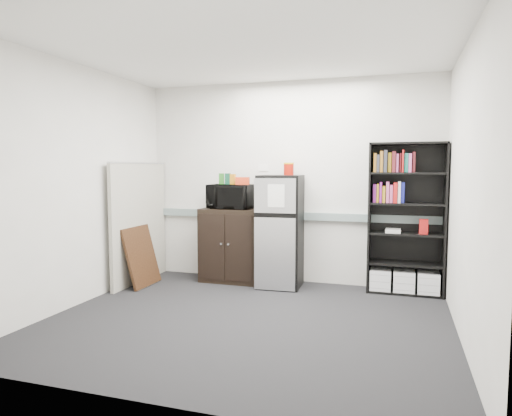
{
  "coord_description": "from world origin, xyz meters",
  "views": [
    {
      "loc": [
        1.45,
        -4.27,
        1.54
      ],
      "look_at": [
        -0.19,
        0.9,
        1.07
      ],
      "focal_mm": 32.0,
      "sensor_mm": 36.0,
      "label": 1
    }
  ],
  "objects_px": {
    "bookshelf": "(406,220)",
    "cubicle_partition": "(139,222)",
    "cabinet": "(232,245)",
    "microwave": "(231,197)",
    "refrigerator": "(280,231)"
  },
  "relations": [
    {
      "from": "bookshelf",
      "to": "microwave",
      "type": "distance_m",
      "value": 2.27
    },
    {
      "from": "cubicle_partition",
      "to": "cabinet",
      "type": "xyz_separation_m",
      "value": [
        1.17,
        0.42,
        -0.31
      ]
    },
    {
      "from": "bookshelf",
      "to": "microwave",
      "type": "height_order",
      "value": "bookshelf"
    },
    {
      "from": "bookshelf",
      "to": "cabinet",
      "type": "height_order",
      "value": "bookshelf"
    },
    {
      "from": "microwave",
      "to": "refrigerator",
      "type": "bearing_deg",
      "value": -3.87
    },
    {
      "from": "microwave",
      "to": "refrigerator",
      "type": "distance_m",
      "value": 0.83
    },
    {
      "from": "cubicle_partition",
      "to": "refrigerator",
      "type": "distance_m",
      "value": 1.91
    },
    {
      "from": "bookshelf",
      "to": "cubicle_partition",
      "type": "bearing_deg",
      "value": -171.94
    },
    {
      "from": "bookshelf",
      "to": "refrigerator",
      "type": "height_order",
      "value": "bookshelf"
    },
    {
      "from": "bookshelf",
      "to": "cubicle_partition",
      "type": "xyz_separation_m",
      "value": [
        -3.43,
        -0.49,
        -0.1
      ]
    },
    {
      "from": "microwave",
      "to": "refrigerator",
      "type": "height_order",
      "value": "refrigerator"
    },
    {
      "from": "refrigerator",
      "to": "cubicle_partition",
      "type": "bearing_deg",
      "value": -173.05
    },
    {
      "from": "cabinet",
      "to": "microwave",
      "type": "height_order",
      "value": "microwave"
    },
    {
      "from": "cabinet",
      "to": "refrigerator",
      "type": "distance_m",
      "value": 0.74
    },
    {
      "from": "bookshelf",
      "to": "cabinet",
      "type": "bearing_deg",
      "value": -178.36
    }
  ]
}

